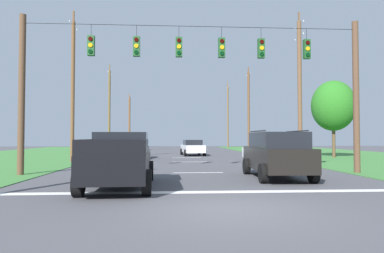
# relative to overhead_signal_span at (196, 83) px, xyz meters

# --- Properties ---
(ground_plane) EXTENTS (120.00, 120.00, 0.00)m
(ground_plane) POSITION_rel_overhead_signal_span_xyz_m (0.17, -7.87, -4.39)
(ground_plane) COLOR #47474C
(stop_bar_stripe) EXTENTS (13.76, 0.45, 0.01)m
(stop_bar_stripe) POSITION_rel_overhead_signal_span_xyz_m (0.17, -5.33, -4.39)
(stop_bar_stripe) COLOR white
(stop_bar_stripe) RESTS_ON ground
(lane_dash_0) EXTENTS (2.50, 0.15, 0.01)m
(lane_dash_0) POSITION_rel_overhead_signal_span_xyz_m (0.17, 0.67, -4.39)
(lane_dash_0) COLOR white
(lane_dash_0) RESTS_ON ground
(lane_dash_1) EXTENTS (2.50, 0.15, 0.01)m
(lane_dash_1) POSITION_rel_overhead_signal_span_xyz_m (0.17, 8.15, -4.39)
(lane_dash_1) COLOR white
(lane_dash_1) RESTS_ON ground
(lane_dash_2) EXTENTS (2.50, 0.15, 0.01)m
(lane_dash_2) POSITION_rel_overhead_signal_span_xyz_m (0.17, 13.27, -4.39)
(lane_dash_2) COLOR white
(lane_dash_2) RESTS_ON ground
(overhead_signal_span) EXTENTS (16.45, 0.31, 7.55)m
(overhead_signal_span) POSITION_rel_overhead_signal_span_xyz_m (0.00, 0.00, 0.00)
(overhead_signal_span) COLOR brown
(overhead_signal_span) RESTS_ON ground
(pickup_truck) EXTENTS (2.45, 5.47, 1.95)m
(pickup_truck) POSITION_rel_overhead_signal_span_xyz_m (-2.97, -4.04, -3.42)
(pickup_truck) COLOR black
(pickup_truck) RESTS_ON ground
(suv_black) EXTENTS (2.31, 4.85, 2.05)m
(suv_black) POSITION_rel_overhead_signal_span_xyz_m (3.37, -1.84, -3.33)
(suv_black) COLOR black
(suv_black) RESTS_ON ground
(distant_car_crossing_white) EXTENTS (2.34, 4.45, 1.52)m
(distant_car_crossing_white) POSITION_rel_overhead_signal_span_xyz_m (0.91, 16.83, -3.60)
(distant_car_crossing_white) COLOR silver
(distant_car_crossing_white) RESTS_ON ground
(distant_car_oncoming) EXTENTS (4.41, 2.24, 1.52)m
(distant_car_oncoming) POSITION_rel_overhead_signal_span_xyz_m (6.25, 7.80, -3.60)
(distant_car_oncoming) COLOR silver
(distant_car_oncoming) RESTS_ON ground
(distant_car_far_parked) EXTENTS (2.26, 4.42, 1.52)m
(distant_car_far_parked) POSITION_rel_overhead_signal_span_xyz_m (-4.20, 12.07, -3.60)
(distant_car_far_parked) COLOR navy
(distant_car_far_parked) RESTS_ON ground
(utility_pole_mid_right) EXTENTS (0.32, 1.84, 11.30)m
(utility_pole_mid_right) POSITION_rel_overhead_signal_span_xyz_m (8.52, 8.74, 1.16)
(utility_pole_mid_right) COLOR brown
(utility_pole_mid_right) RESTS_ON ground
(utility_pole_far_right) EXTENTS (0.29, 1.76, 10.69)m
(utility_pole_far_right) POSITION_rel_overhead_signal_span_xyz_m (8.59, 26.03, 0.80)
(utility_pole_far_right) COLOR brown
(utility_pole_far_right) RESTS_ON ground
(utility_pole_near_left) EXTENTS (0.28, 1.89, 11.62)m
(utility_pole_near_left) POSITION_rel_overhead_signal_span_xyz_m (8.70, 42.51, 1.25)
(utility_pole_near_left) COLOR brown
(utility_pole_near_left) RESTS_ON ground
(utility_pole_far_left) EXTENTS (0.27, 1.99, 11.03)m
(utility_pole_far_left) POSITION_rel_overhead_signal_span_xyz_m (-8.34, 8.82, 0.94)
(utility_pole_far_left) COLOR brown
(utility_pole_far_left) RESTS_ON ground
(utility_pole_distant_right) EXTENTS (0.28, 1.92, 10.62)m
(utility_pole_distant_right) POSITION_rel_overhead_signal_span_xyz_m (-8.68, 25.26, 0.73)
(utility_pole_distant_right) COLOR brown
(utility_pole_distant_right) RESTS_ON ground
(utility_pole_distant_left) EXTENTS (0.33, 1.71, 9.25)m
(utility_pole_distant_left) POSITION_rel_overhead_signal_span_xyz_m (-8.33, 42.07, 0.05)
(utility_pole_distant_left) COLOR brown
(utility_pole_distant_left) RESTS_ON ground
(tree_roadside_right) EXTENTS (3.70, 3.70, 6.70)m
(tree_roadside_right) POSITION_rel_overhead_signal_span_xyz_m (12.88, 12.33, 0.11)
(tree_roadside_right) COLOR brown
(tree_roadside_right) RESTS_ON ground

